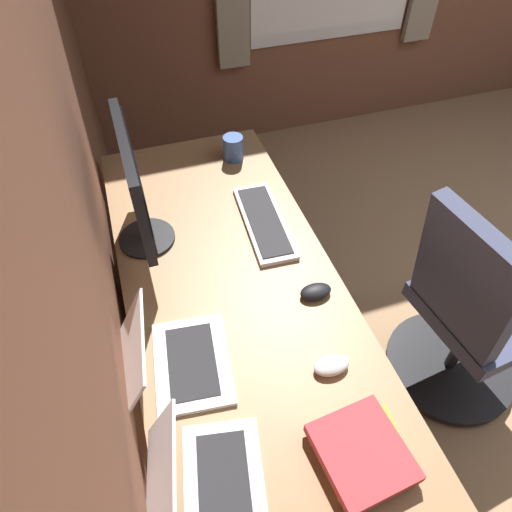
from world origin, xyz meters
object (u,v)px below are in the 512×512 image
Objects in this scene: monitor_primary at (135,186)px; laptop_left at (169,359)px; coffee_mug at (233,148)px; mouse_spare at (316,291)px; keyboard_main at (264,222)px; book_stack_near at (363,452)px; laptop_leftmost at (200,482)px; office_chair at (467,317)px; mouse_main at (331,365)px; drawer_pedestal at (222,326)px.

monitor_primary reaches higher than laptop_left.
mouse_spare is at bearing -177.00° from coffee_mug.
book_stack_near reaches higher than keyboard_main.
laptop_left is (0.34, 0.01, 0.00)m from laptop_leftmost.
coffee_mug is (1.25, -0.44, 0.01)m from laptop_leftmost.
coffee_mug reaches higher than mouse_spare.
laptop_left is at bearing 90.98° from office_chair.
mouse_main reaches higher than keyboard_main.
laptop_left is 0.56m from book_stack_near.
office_chair is (-0.33, -0.89, 0.11)m from drawer_pedestal.
laptop_leftmost is (-0.87, 0.01, -0.20)m from monitor_primary.
monitor_primary is 0.89m from laptop_leftmost.
coffee_mug is at bearing -1.03° from keyboard_main.
office_chair is (-0.10, -0.62, -0.29)m from mouse_spare.
drawer_pedestal is at bearing -32.85° from laptop_left.
laptop_leftmost is 1.20m from office_chair.
book_stack_near is (-0.39, -0.40, -0.02)m from laptop_left.
keyboard_main is at bearing 178.97° from coffee_mug.
laptop_left reaches higher than mouse_spare.
laptop_left is at bearing 46.16° from book_stack_near.
laptop_leftmost reaches higher than book_stack_near.
keyboard_main is 0.37m from mouse_spare.
book_stack_near is 0.25× the size of office_chair.
mouse_main is 0.83× the size of coffee_mug.
book_stack_near is at bearing -133.84° from laptop_left.
mouse_spare is (-0.37, -0.05, 0.01)m from keyboard_main.
office_chair is at bearing -89.02° from laptop_left.
mouse_main is (-0.14, -0.43, -0.03)m from laptop_left.
monitor_primary is 1.13× the size of keyboard_main.
monitor_primary is at bearing 31.27° from mouse_main.
book_stack_near is (-0.24, 0.03, 0.01)m from mouse_main.
keyboard_main is 0.87m from book_stack_near.
office_chair reaches higher than laptop_left.
drawer_pedestal is 6.68× the size of mouse_main.
coffee_mug is at bearing -26.17° from laptop_left.
coffee_mug is at bearing -21.67° from drawer_pedestal.
book_stack_near is at bearing 169.69° from mouse_spare.
monitor_primary is at bearing 64.72° from office_chair.
mouse_main is 0.25m from book_stack_near.
book_stack_near reaches higher than mouse_main.
mouse_spare reaches higher than keyboard_main.
book_stack_near is at bearing 177.30° from keyboard_main.
drawer_pedestal is at bearing 158.33° from coffee_mug.
laptop_left is at bearing 147.15° from drawer_pedestal.
coffee_mug is at bearing -1.09° from mouse_main.
coffee_mug is 1.16m from office_chair.
laptop_left is 3.24× the size of mouse_main.
monitor_primary is at bearing 48.40° from mouse_spare.
laptop_left is 0.66m from keyboard_main.
coffee_mug is (0.80, 0.04, 0.04)m from mouse_spare.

